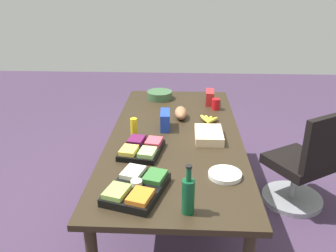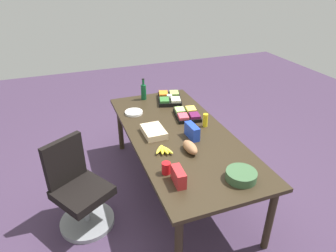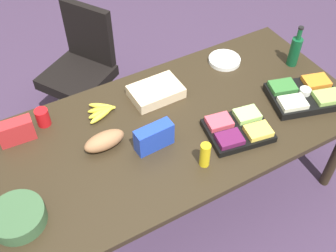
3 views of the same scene
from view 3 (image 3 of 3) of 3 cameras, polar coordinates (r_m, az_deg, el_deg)
name	(u,v)px [view 3 (image 3 of 3)]	position (r m, az deg, el deg)	size (l,w,h in m)	color
ground_plane	(167,198)	(3.01, -0.14, -10.13)	(10.00, 10.00, 0.00)	#42304A
conference_table	(167,135)	(2.45, -0.17, -1.22)	(2.39, 1.08, 0.77)	#2E2416
office_chair	(82,78)	(3.43, -11.93, 6.54)	(0.66, 0.66, 0.95)	gray
banana_bunch	(102,111)	(2.50, -9.30, 2.10)	(0.20, 0.18, 0.04)	gold
bread_loaf	(104,141)	(2.30, -8.93, -2.07)	(0.24, 0.11, 0.10)	#9F6D48
salad_bowl	(18,217)	(2.12, -20.34, -11.90)	(0.27, 0.27, 0.08)	#3A5E3A
chip_bag_red	(16,131)	(2.44, -20.57, -0.71)	(0.20, 0.08, 0.14)	red
paper_plate_stack	(224,60)	(2.88, 7.93, 9.14)	(0.22, 0.22, 0.03)	white
fruit_platter	(238,129)	(2.39, 9.80, -0.43)	(0.40, 0.34, 0.07)	black
veggie_tray	(304,95)	(2.69, 18.52, 4.14)	(0.49, 0.41, 0.09)	black
red_solo_cup	(43,117)	(2.50, -17.17, 1.17)	(0.08, 0.08, 0.11)	red
chip_bag_blue	(154,137)	(2.25, -1.98, -1.59)	(0.22, 0.08, 0.15)	#2040BC
wine_bottle	(295,50)	(2.91, 17.38, 10.08)	(0.09, 0.09, 0.30)	#104D2A
sheet_cake	(156,92)	(2.58, -1.70, 4.83)	(0.32, 0.22, 0.07)	beige
mustard_bottle	(205,155)	(2.18, 5.21, -4.06)	(0.06, 0.06, 0.16)	yellow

